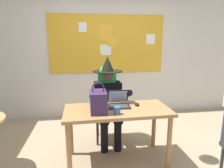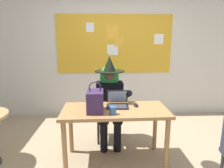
# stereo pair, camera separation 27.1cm
# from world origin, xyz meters

# --- Properties ---
(ground_plane) EXTENTS (24.00, 24.00, 0.00)m
(ground_plane) POSITION_xyz_m (0.00, 0.00, 0.00)
(ground_plane) COLOR tan
(wall_back_bulletin) EXTENTS (5.71, 1.97, 2.92)m
(wall_back_bulletin) POSITION_xyz_m (0.00, 1.79, 1.47)
(wall_back_bulletin) COLOR silver
(wall_back_bulletin) RESTS_ON ground
(desk_main) EXTENTS (1.38, 0.66, 0.75)m
(desk_main) POSITION_xyz_m (-0.08, 0.00, 0.64)
(desk_main) COLOR #A37547
(desk_main) RESTS_ON ground
(chair_at_desk) EXTENTS (0.45, 0.45, 0.90)m
(chair_at_desk) POSITION_xyz_m (-0.13, 0.68, 0.51)
(chair_at_desk) COLOR #2D3347
(chair_at_desk) RESTS_ON ground
(person_costumed) EXTENTS (0.60, 0.70, 1.38)m
(person_costumed) POSITION_xyz_m (-0.13, 0.56, 0.78)
(person_costumed) COLOR black
(person_costumed) RESTS_ON ground
(laptop) EXTENTS (0.30, 0.31, 0.21)m
(laptop) POSITION_xyz_m (-0.04, 0.12, 0.79)
(laptop) COLOR black
(laptop) RESTS_ON desk_main
(computer_mouse) EXTENTS (0.06, 0.10, 0.03)m
(computer_mouse) POSITION_xyz_m (0.21, 0.10, 0.76)
(computer_mouse) COLOR black
(computer_mouse) RESTS_ON desk_main
(handbag) EXTENTS (0.20, 0.30, 0.38)m
(handbag) POSITION_xyz_m (-0.33, -0.07, 0.88)
(handbag) COLOR #38234C
(handbag) RESTS_ON desk_main
(coffee_mug) EXTENTS (0.08, 0.08, 0.09)m
(coffee_mug) POSITION_xyz_m (-0.12, -0.19, 0.79)
(coffee_mug) COLOR #336099
(coffee_mug) RESTS_ON desk_main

